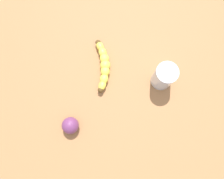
# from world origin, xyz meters

# --- Properties ---
(wooden_tabletop) EXTENTS (1.20, 1.20, 0.03)m
(wooden_tabletop) POSITION_xyz_m (0.00, 0.00, 0.01)
(wooden_tabletop) COLOR #97653D
(wooden_tabletop) RESTS_ON ground
(banana) EXTENTS (0.06, 0.19, 0.04)m
(banana) POSITION_xyz_m (0.11, -0.02, 0.05)
(banana) COLOR yellow
(banana) RESTS_ON wooden_tabletop
(smoothie_glass) EXTENTS (0.07, 0.07, 0.11)m
(smoothie_glass) POSITION_xyz_m (-0.09, 0.02, 0.08)
(smoothie_glass) COLOR silver
(smoothie_glass) RESTS_ON wooden_tabletop
(plum_fruit) EXTENTS (0.06, 0.06, 0.06)m
(plum_fruit) POSITION_xyz_m (0.21, 0.20, 0.06)
(plum_fruit) COLOR #6B3360
(plum_fruit) RESTS_ON wooden_tabletop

